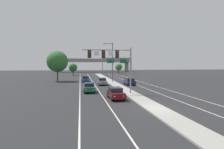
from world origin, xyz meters
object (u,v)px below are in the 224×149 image
car_oncoming_green (89,87)px  car_oncoming_blue (85,79)px  car_oncoming_grey (102,81)px  car_receding_navy (129,81)px  highway_sign_gantry (117,61)px  tree_far_left_b (57,61)px  car_oncoming_darkred (116,93)px  tree_far_left_c (73,68)px  overhead_signal_mast (114,59)px  street_lamp_median (112,60)px  tree_far_right_a (119,67)px

car_oncoming_green → car_oncoming_blue: same height
car_oncoming_blue → car_oncoming_grey: bearing=-65.7°
car_receding_navy → highway_sign_gantry: highway_sign_gantry is taller
highway_sign_gantry → tree_far_left_b: (-22.24, -31.46, -0.73)m
car_oncoming_darkred → car_oncoming_green: 7.92m
tree_far_left_c → tree_far_left_b: 27.63m
car_oncoming_green → car_oncoming_grey: bearing=72.6°
car_oncoming_grey → car_receding_navy: bearing=-10.3°
car_oncoming_darkred → car_oncoming_blue: (-3.44, 26.07, 0.00)m
overhead_signal_mast → car_oncoming_blue: size_ratio=1.70×
street_lamp_median → car_oncoming_blue: size_ratio=2.22×
car_oncoming_darkred → car_receding_navy: size_ratio=1.01×
overhead_signal_mast → car_oncoming_grey: size_ratio=1.70×
car_oncoming_green → car_oncoming_grey: size_ratio=1.00×
street_lamp_median → tree_far_left_b: 15.03m
car_oncoming_grey → car_receding_navy: same height
overhead_signal_mast → tree_far_left_c: size_ratio=1.56×
tree_far_left_b → tree_far_right_a: bearing=58.3°
overhead_signal_mast → tree_far_right_a: size_ratio=1.56×
car_oncoming_green → car_receding_navy: (9.52, 9.94, 0.00)m
car_receding_navy → tree_far_left_c: (-13.88, 39.69, 2.37)m
overhead_signal_mast → car_oncoming_grey: overhead_signal_mast is taller
car_receding_navy → highway_sign_gantry: 44.42m
car_oncoming_green → tree_far_left_b: (-7.55, 22.28, 4.61)m
tree_far_left_c → tree_far_left_b: bearing=-96.7°
overhead_signal_mast → car_oncoming_grey: (-0.30, 14.24, -4.69)m
overhead_signal_mast → tree_far_right_a: bearing=78.5°
car_oncoming_green → tree_far_left_b: bearing=108.7°
tree_far_left_c → tree_far_left_b: tree_far_left_b is taller
car_oncoming_blue → highway_sign_gantry: size_ratio=0.34×
street_lamp_median → highway_sign_gantry: (8.15, 36.66, 0.37)m
car_oncoming_darkred → car_oncoming_green: size_ratio=1.00×
overhead_signal_mast → car_oncoming_green: (-3.75, 3.19, -4.69)m
tree_far_left_c → tree_far_right_a: bearing=30.4°
overhead_signal_mast → highway_sign_gantry: highway_sign_gantry is taller
car_oncoming_blue → tree_far_right_a: (17.19, 43.33, 2.37)m
tree_far_right_a → car_oncoming_blue: bearing=-111.6°
car_receding_navy → tree_far_left_b: size_ratio=0.54×
car_oncoming_green → highway_sign_gantry: highway_sign_gantry is taller
overhead_signal_mast → street_lamp_median: size_ratio=0.76×
tree_far_left_c → car_oncoming_grey: bearing=-78.6°
street_lamp_median → car_oncoming_blue: 8.50m
car_oncoming_grey → car_oncoming_blue: 8.61m
overhead_signal_mast → car_receding_navy: (5.77, 13.13, -4.69)m
car_oncoming_blue → tree_far_left_c: size_ratio=0.92×
overhead_signal_mast → tree_far_left_b: size_ratio=0.92×
car_receding_navy → tree_far_left_b: 21.56m
highway_sign_gantry → tree_far_right_a: 9.31m
car_oncoming_blue → tree_far_left_c: bearing=97.9°
highway_sign_gantry → tree_far_left_b: tree_far_left_b is taller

